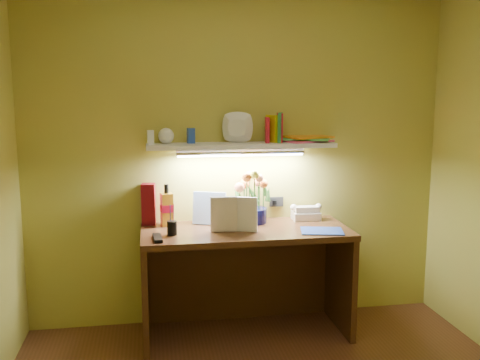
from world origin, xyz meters
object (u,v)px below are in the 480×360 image
(desk, at_px, (246,282))
(telephone, at_px, (306,212))
(desk_clock, at_px, (308,212))
(whisky_bottle, at_px, (167,205))
(flower_bouquet, at_px, (252,197))

(desk, distance_m, telephone, 0.67)
(desk, xyz_separation_m, desk_clock, (0.51, 0.24, 0.42))
(whisky_bottle, bearing_deg, telephone, 0.72)
(desk, xyz_separation_m, whisky_bottle, (-0.52, 0.18, 0.52))
(desk, xyz_separation_m, telephone, (0.48, 0.19, 0.43))
(desk_clock, relative_size, whisky_bottle, 0.30)
(desk_clock, distance_m, whisky_bottle, 1.03)
(flower_bouquet, distance_m, desk_clock, 0.45)
(desk, relative_size, telephone, 7.26)
(desk, distance_m, flower_bouquet, 0.59)
(desk, relative_size, desk_clock, 16.32)
(flower_bouquet, height_order, telephone, flower_bouquet)
(flower_bouquet, bearing_deg, whisky_bottle, 179.45)
(telephone, xyz_separation_m, desk_clock, (0.03, 0.04, -0.01))
(telephone, distance_m, desk_clock, 0.05)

